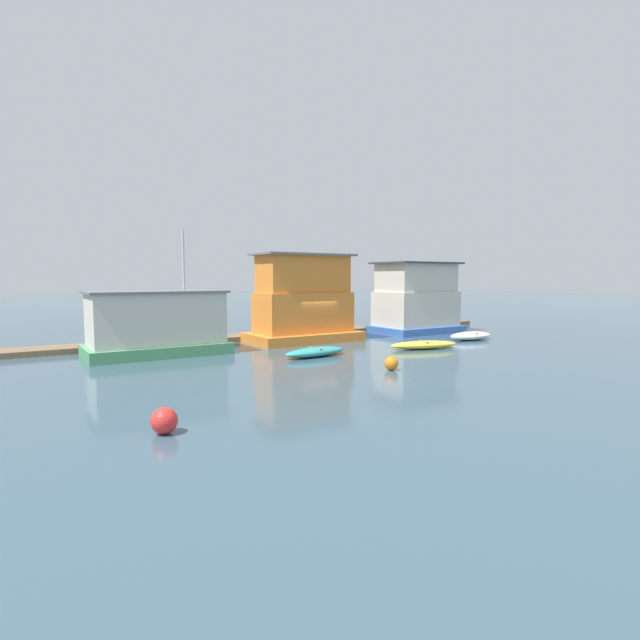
{
  "coord_description": "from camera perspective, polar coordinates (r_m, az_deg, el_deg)",
  "views": [
    {
      "loc": [
        -15.85,
        -25.79,
        3.93
      ],
      "look_at": [
        0.0,
        -1.0,
        1.4
      ],
      "focal_mm": 28.0,
      "sensor_mm": 36.0,
      "label": 1
    }
  ],
  "objects": [
    {
      "name": "buoy_orange",
      "position": [
        21.4,
        8.16,
        -4.9
      ],
      "size": [
        0.6,
        0.6,
        0.6
      ],
      "primitive_type": "sphere",
      "color": "orange",
      "rests_on": "ground_plane"
    },
    {
      "name": "buoy_red",
      "position": [
        13.35,
        -17.37,
        -10.92
      ],
      "size": [
        0.68,
        0.68,
        0.68
      ],
      "primitive_type": "sphere",
      "color": "red",
      "rests_on": "ground_plane"
    },
    {
      "name": "dinghy_white",
      "position": [
        32.72,
        16.83,
        -1.74
      ],
      "size": [
        3.2,
        1.62,
        0.51
      ],
      "color": "white",
      "rests_on": "ground_plane"
    },
    {
      "name": "houseboat_green",
      "position": [
        26.52,
        -18.15,
        -0.43
      ],
      "size": [
        6.86,
        3.63,
        6.33
      ],
      "color": "#4C9360",
      "rests_on": "ground_plane"
    },
    {
      "name": "dock_walkway",
      "position": [
        33.36,
        -4.0,
        -1.6
      ],
      "size": [
        33.8,
        2.12,
        0.3
      ],
      "primitive_type": "cube",
      "color": "brown",
      "rests_on": "ground_plane"
    },
    {
      "name": "dinghy_teal",
      "position": [
        24.79,
        -0.53,
        -3.67
      ],
      "size": [
        3.63,
        1.45,
        0.46
      ],
      "color": "teal",
      "rests_on": "ground_plane"
    },
    {
      "name": "ground_plane",
      "position": [
        30.52,
        -1.01,
        -2.48
      ],
      "size": [
        200.0,
        200.0,
        0.0
      ],
      "primitive_type": "plane",
      "color": "#385160"
    },
    {
      "name": "dinghy_yellow",
      "position": [
        27.98,
        11.78,
        -2.8
      ],
      "size": [
        4.07,
        2.14,
        0.45
      ],
      "color": "yellow",
      "rests_on": "ground_plane"
    },
    {
      "name": "mooring_post_near_left",
      "position": [
        37.65,
        9.53,
        -0.17
      ],
      "size": [
        0.3,
        0.3,
        1.27
      ],
      "primitive_type": "cylinder",
      "color": "brown",
      "rests_on": "ground_plane"
    },
    {
      "name": "houseboat_orange",
      "position": [
        30.52,
        -1.92,
        2.07
      ],
      "size": [
        6.76,
        3.82,
        5.34
      ],
      "color": "orange",
      "rests_on": "ground_plane"
    },
    {
      "name": "houseboat_blue",
      "position": [
        36.21,
        10.91,
        2.32
      ],
      "size": [
        6.03,
        4.12,
        4.98
      ],
      "color": "#3866B7",
      "rests_on": "ground_plane"
    }
  ]
}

